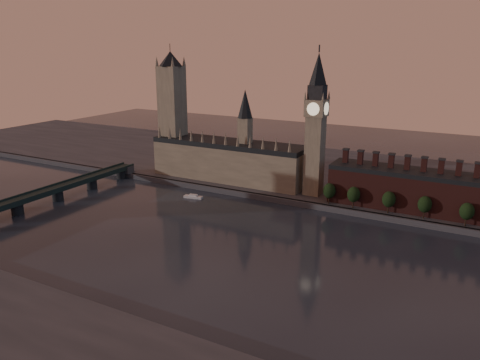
% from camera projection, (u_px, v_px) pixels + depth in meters
% --- Properties ---
extents(ground, '(900.00, 900.00, 0.00)m').
position_uv_depth(ground, '(228.00, 251.00, 261.39)').
color(ground, black).
rests_on(ground, ground).
extents(north_bank, '(900.00, 182.00, 4.00)m').
position_uv_depth(north_bank, '(328.00, 174.00, 411.19)').
color(north_bank, '#4A4A4F').
rests_on(north_bank, ground).
extents(palace_of_westminster, '(130.00, 30.30, 74.00)m').
position_uv_depth(palace_of_westminster, '(229.00, 158.00, 381.93)').
color(palace_of_westminster, gray).
rests_on(palace_of_westminster, north_bank).
extents(victoria_tower, '(24.00, 24.00, 108.00)m').
position_uv_depth(victoria_tower, '(172.00, 108.00, 397.05)').
color(victoria_tower, gray).
rests_on(victoria_tower, north_bank).
extents(big_ben, '(15.00, 15.00, 107.00)m').
position_uv_depth(big_ben, '(316.00, 124.00, 333.92)').
color(big_ben, gray).
rests_on(big_ben, north_bank).
extents(chimney_block, '(110.00, 25.00, 37.00)m').
position_uv_depth(chimney_block, '(413.00, 189.00, 312.70)').
color(chimney_block, '#4B1F1C').
rests_on(chimney_block, north_bank).
extents(embankment_tree_0, '(8.60, 8.60, 14.88)m').
position_uv_depth(embankment_tree_0, '(329.00, 191.00, 324.34)').
color(embankment_tree_0, black).
rests_on(embankment_tree_0, north_bank).
extents(embankment_tree_1, '(8.60, 8.60, 14.88)m').
position_uv_depth(embankment_tree_1, '(354.00, 194.00, 316.39)').
color(embankment_tree_1, black).
rests_on(embankment_tree_1, north_bank).
extents(embankment_tree_2, '(8.60, 8.60, 14.88)m').
position_uv_depth(embankment_tree_2, '(389.00, 199.00, 306.32)').
color(embankment_tree_2, black).
rests_on(embankment_tree_2, north_bank).
extents(embankment_tree_3, '(8.60, 8.60, 14.88)m').
position_uv_depth(embankment_tree_3, '(425.00, 204.00, 296.74)').
color(embankment_tree_3, black).
rests_on(embankment_tree_3, north_bank).
extents(embankment_tree_4, '(8.60, 8.60, 14.88)m').
position_uv_depth(embankment_tree_4, '(467.00, 211.00, 284.28)').
color(embankment_tree_4, black).
rests_on(embankment_tree_4, north_bank).
extents(westminster_bridge, '(14.00, 200.00, 11.55)m').
position_uv_depth(westminster_bridge, '(35.00, 198.00, 328.03)').
color(westminster_bridge, '#1B2926').
rests_on(westminster_bridge, ground).
extents(river_boat, '(14.86, 6.54, 2.87)m').
position_uv_depth(river_boat, '(193.00, 197.00, 351.54)').
color(river_boat, silver).
rests_on(river_boat, ground).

